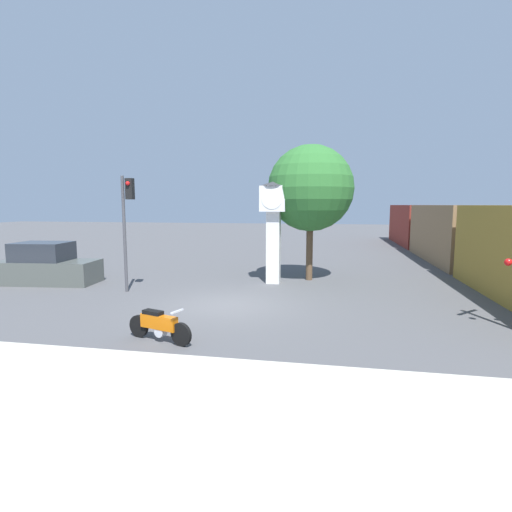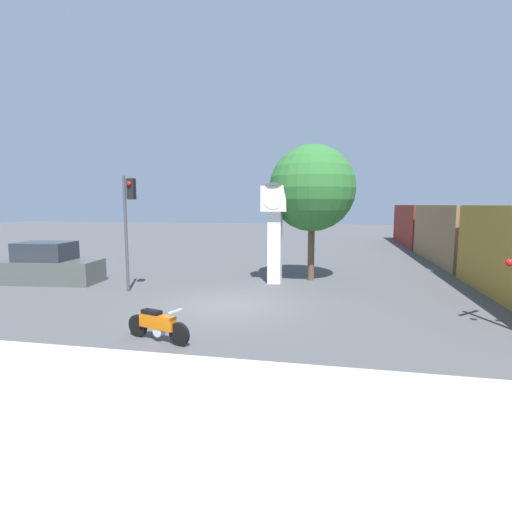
# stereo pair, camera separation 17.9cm
# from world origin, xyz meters

# --- Properties ---
(ground_plane) EXTENTS (120.00, 120.00, 0.00)m
(ground_plane) POSITION_xyz_m (0.00, 0.00, 0.00)
(ground_plane) COLOR #4C4C4F
(sidewalk_strip) EXTENTS (36.00, 6.00, 0.10)m
(sidewalk_strip) POSITION_xyz_m (0.00, -7.81, 0.05)
(sidewalk_strip) COLOR #BCB7A8
(sidewalk_strip) RESTS_ON ground_plane
(motorcycle) EXTENTS (1.91, 0.75, 0.87)m
(motorcycle) POSITION_xyz_m (-0.75, -3.81, 0.42)
(motorcycle) COLOR black
(motorcycle) RESTS_ON ground_plane
(clock_tower) EXTENTS (1.30, 1.30, 4.42)m
(clock_tower) POSITION_xyz_m (0.98, 4.25, 2.94)
(clock_tower) COLOR white
(clock_tower) RESTS_ON ground_plane
(freight_train) EXTENTS (2.80, 32.23, 3.40)m
(freight_train) POSITION_xyz_m (10.61, 13.04, 1.70)
(freight_train) COLOR olive
(freight_train) RESTS_ON ground_plane
(traffic_light) EXTENTS (0.50, 0.35, 4.52)m
(traffic_light) POSITION_xyz_m (-4.33, 1.40, 3.10)
(traffic_light) COLOR #47474C
(traffic_light) RESTS_ON ground_plane
(street_tree) EXTENTS (3.84, 3.84, 6.07)m
(street_tree) POSITION_xyz_m (2.49, 5.28, 4.14)
(street_tree) COLOR brown
(street_tree) RESTS_ON ground_plane
(parked_car) EXTENTS (4.36, 2.21, 1.80)m
(parked_car) POSITION_xyz_m (-8.75, 2.34, 0.75)
(parked_car) COLOR #4C514C
(parked_car) RESTS_ON ground_plane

